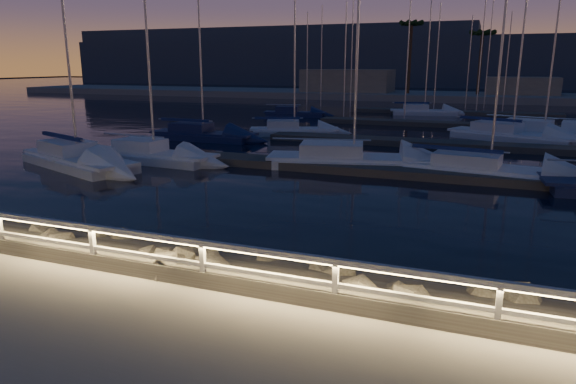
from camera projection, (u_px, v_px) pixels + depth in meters
name	position (u px, v px, depth m)	size (l,w,h in m)	color
ground	(288.00, 300.00, 10.62)	(400.00, 400.00, 0.00)	gray
harbor_water	(435.00, 141.00, 39.13)	(400.00, 440.00, 0.60)	black
guard_rail	(285.00, 265.00, 10.46)	(44.11, 0.12, 1.06)	silver
riprap	(191.00, 267.00, 12.74)	(40.42, 2.15, 1.21)	#676358
floating_docks	(437.00, 132.00, 40.15)	(22.00, 36.00, 0.40)	#564E47
far_shore	(462.00, 94.00, 77.65)	(160.00, 14.00, 5.20)	gray
palm_left	(412.00, 27.00, 76.15)	(3.00, 3.00, 11.20)	brown
palm_center	(482.00, 35.00, 73.90)	(3.00, 3.00, 9.70)	brown
distant_hills	(389.00, 64.00, 138.24)	(230.00, 37.50, 18.00)	#343F51
sailboat_a	(151.00, 154.00, 28.78)	(7.58, 2.75, 12.73)	white
sailboat_b	(76.00, 158.00, 27.46)	(8.79, 5.25, 14.52)	white
sailboat_c	(349.00, 159.00, 27.28)	(9.39, 4.59, 15.37)	white
sailboat_e	(292.00, 130.00, 39.62)	(7.01, 4.19, 11.64)	white
sailboat_f	(201.00, 134.00, 37.17)	(7.86, 2.43, 13.34)	#1A234E
sailboat_g	(509.00, 134.00, 36.86)	(9.09, 5.74, 15.02)	white
sailboat_h	(485.00, 169.00, 24.78)	(8.75, 3.76, 14.33)	white
sailboat_i	(293.00, 113.00, 53.54)	(6.58, 3.13, 10.87)	#1A234E
sailboat_k	(540.00, 131.00, 38.63)	(9.22, 4.99, 15.09)	white
sailboat_n	(423.00, 111.00, 55.44)	(7.45, 3.54, 12.25)	white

